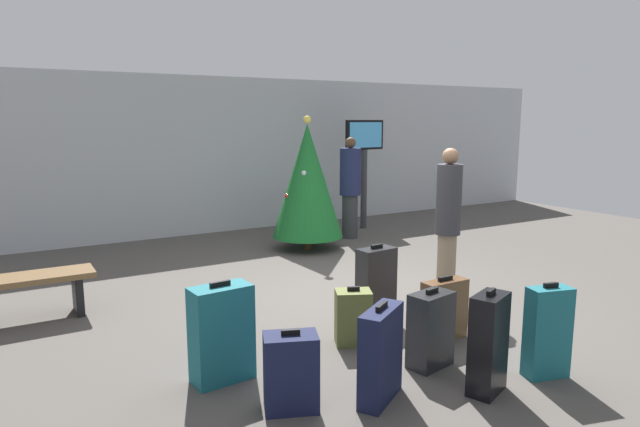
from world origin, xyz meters
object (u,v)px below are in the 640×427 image
object	(u,v)px
holiday_tree	(307,181)
suitcase_2	(488,344)
traveller_1	(350,186)
suitcase_4	(548,332)
suitcase_7	(381,355)
suitcase_6	(353,317)
suitcase_1	(444,310)
traveller_0	(448,219)
flight_info_kiosk	(364,154)
suitcase_8	(431,330)
suitcase_5	(222,334)
suitcase_0	(291,372)
suitcase_3	(376,285)
waiting_bench	(22,288)

from	to	relation	value
holiday_tree	suitcase_2	world-z (taller)	holiday_tree
traveller_1	suitcase_4	xyz separation A→B (m)	(-1.59, -5.26, -0.55)
suitcase_7	suitcase_6	bearing A→B (deg)	67.04
suitcase_1	traveller_0	bearing A→B (deg)	46.00
flight_info_kiosk	suitcase_1	xyz separation A→B (m)	(-2.49, -4.87, -1.14)
flight_info_kiosk	traveller_1	distance (m)	1.08
traveller_0	suitcase_4	xyz separation A→B (m)	(-0.73, -1.93, -0.56)
holiday_tree	suitcase_8	xyz separation A→B (m)	(-1.21, -4.28, -0.78)
traveller_1	suitcase_1	bearing A→B (deg)	-112.48
traveller_0	suitcase_8	size ratio (longest dim) A/B	2.57
flight_info_kiosk	suitcase_5	xyz separation A→B (m)	(-4.60, -4.61, -1.04)
suitcase_4	suitcase_6	distance (m)	1.66
traveller_1	suitcase_0	bearing A→B (deg)	-127.70
traveller_0	suitcase_7	xyz separation A→B (m)	(-2.11, -1.55, -0.58)
flight_info_kiosk	traveller_0	world-z (taller)	flight_info_kiosk
suitcase_5	suitcase_6	world-z (taller)	suitcase_5
flight_info_kiosk	suitcase_6	xyz separation A→B (m)	(-3.29, -4.53, -1.17)
flight_info_kiosk	suitcase_8	world-z (taller)	flight_info_kiosk
traveller_0	suitcase_0	world-z (taller)	traveller_0
suitcase_5	suitcase_1	bearing A→B (deg)	-7.22
traveller_1	suitcase_1	world-z (taller)	traveller_1
suitcase_6	suitcase_8	bearing A→B (deg)	-67.80
holiday_tree	suitcase_4	size ratio (longest dim) A/B	2.70
traveller_0	suitcase_3	distance (m)	1.31
holiday_tree	traveller_1	world-z (taller)	holiday_tree
traveller_1	suitcase_6	bearing A→B (deg)	-123.24
suitcase_6	traveller_1	bearing A→B (deg)	56.76
suitcase_0	suitcase_4	size ratio (longest dim) A/B	0.77
traveller_0	suitcase_8	world-z (taller)	traveller_0
suitcase_1	suitcase_5	xyz separation A→B (m)	(-2.11, 0.27, 0.10)
suitcase_1	suitcase_8	size ratio (longest dim) A/B	0.90
waiting_bench	suitcase_1	world-z (taller)	suitcase_1
traveller_0	suitcase_6	distance (m)	1.92
suitcase_2	suitcase_8	distance (m)	0.57
flight_info_kiosk	suitcase_4	distance (m)	6.41
traveller_1	suitcase_8	bearing A→B (deg)	-116.08
flight_info_kiosk	suitcase_0	world-z (taller)	flight_info_kiosk
suitcase_1	suitcase_2	xyz separation A→B (m)	(-0.45, -0.95, 0.10)
suitcase_2	suitcase_4	distance (m)	0.62
traveller_0	suitcase_8	bearing A→B (deg)	-137.03
traveller_1	suitcase_8	distance (m)	5.20
traveller_1	suitcase_3	xyz separation A→B (m)	(-2.04, -3.56, -0.54)
traveller_0	traveller_1	distance (m)	3.44
suitcase_1	suitcase_2	world-z (taller)	suitcase_2
traveller_1	suitcase_5	size ratio (longest dim) A/B	2.16
traveller_1	suitcase_2	size ratio (longest dim) A/B	2.17
traveller_0	suitcase_0	distance (m)	3.12
suitcase_5	suitcase_8	bearing A→B (deg)	-22.06
holiday_tree	suitcase_6	xyz separation A→B (m)	(-1.51, -3.55, -0.85)
flight_info_kiosk	suitcase_5	distance (m)	6.59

